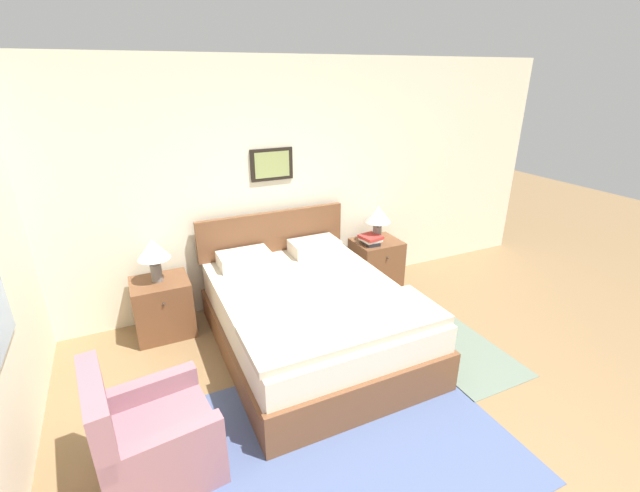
# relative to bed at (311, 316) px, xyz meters

# --- Properties ---
(ground_plane) EXTENTS (16.00, 16.00, 0.00)m
(ground_plane) POSITION_rel_bed_xyz_m (0.11, -1.73, -0.32)
(ground_plane) COLOR olive
(wall_back) EXTENTS (7.07, 0.09, 2.60)m
(wall_back) POSITION_rel_bed_xyz_m (0.11, 1.14, 0.98)
(wall_back) COLOR beige
(wall_back) RESTS_ON ground_plane
(area_rug_main) EXTENTS (2.10, 1.80, 0.01)m
(area_rug_main) POSITION_rel_bed_xyz_m (-0.19, -1.16, -0.32)
(area_rug_main) COLOR #47567F
(area_rug_main) RESTS_ON ground_plane
(area_rug_bedside) EXTENTS (0.74, 1.34, 0.01)m
(area_rug_bedside) POSITION_rel_bed_xyz_m (1.22, -0.59, -0.32)
(area_rug_bedside) COLOR slate
(area_rug_bedside) RESTS_ON ground_plane
(bed) EXTENTS (1.64, 2.13, 1.05)m
(bed) POSITION_rel_bed_xyz_m (0.00, 0.00, 0.00)
(bed) COLOR brown
(bed) RESTS_ON ground_plane
(armchair) EXTENTS (0.76, 0.72, 0.84)m
(armchair) POSITION_rel_bed_xyz_m (-1.50, -0.86, -0.04)
(armchair) COLOR #8E606B
(armchair) RESTS_ON ground_plane
(nightstand_near_window) EXTENTS (0.54, 0.48, 0.58)m
(nightstand_near_window) POSITION_rel_bed_xyz_m (-1.23, 0.83, -0.03)
(nightstand_near_window) COLOR brown
(nightstand_near_window) RESTS_ON ground_plane
(nightstand_by_door) EXTENTS (0.54, 0.48, 0.58)m
(nightstand_by_door) POSITION_rel_bed_xyz_m (1.23, 0.83, -0.03)
(nightstand_by_door) COLOR brown
(nightstand_by_door) RESTS_ON ground_plane
(table_lamp_near_window) EXTENTS (0.30, 0.30, 0.43)m
(table_lamp_near_window) POSITION_rel_bed_xyz_m (-1.24, 0.84, 0.56)
(table_lamp_near_window) COLOR slate
(table_lamp_near_window) RESTS_ON nightstand_near_window
(table_lamp_by_door) EXTENTS (0.30, 0.30, 0.43)m
(table_lamp_by_door) POSITION_rel_bed_xyz_m (1.23, 0.84, 0.56)
(table_lamp_by_door) COLOR slate
(table_lamp_by_door) RESTS_ON nightstand_by_door
(book_thick_bottom) EXTENTS (0.16, 0.24, 0.04)m
(book_thick_bottom) POSITION_rel_bed_xyz_m (1.11, 0.78, 0.28)
(book_thick_bottom) COLOR #232328
(book_thick_bottom) RESTS_ON nightstand_by_door
(book_hardcover_middle) EXTENTS (0.22, 0.23, 0.03)m
(book_hardcover_middle) POSITION_rel_bed_xyz_m (1.11, 0.78, 0.31)
(book_hardcover_middle) COLOR silver
(book_hardcover_middle) RESTS_ON book_thick_bottom
(book_novel_upper) EXTENTS (0.25, 0.26, 0.04)m
(book_novel_upper) POSITION_rel_bed_xyz_m (1.11, 0.78, 0.34)
(book_novel_upper) COLOR #B7332D
(book_novel_upper) RESTS_ON book_hardcover_middle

